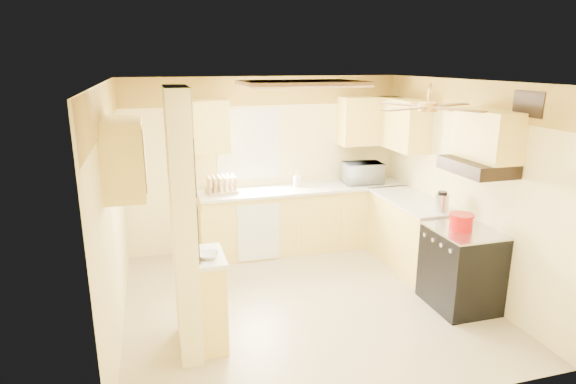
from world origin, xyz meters
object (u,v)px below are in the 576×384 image
object	(u,v)px
bowl	(209,255)
dutch_oven	(461,222)
stove	(461,268)
kettle	(442,202)
microwave	(363,173)

from	to	relation	value
bowl	dutch_oven	size ratio (longest dim) A/B	0.73
stove	dutch_oven	xyz separation A→B (m)	(-0.05, 0.02, 0.55)
bowl	kettle	world-z (taller)	kettle
microwave	bowl	distance (m)	3.39
microwave	kettle	bearing A→B (deg)	105.15
stove	kettle	size ratio (longest dim) A/B	3.60
kettle	microwave	bearing A→B (deg)	101.35
stove	dutch_oven	size ratio (longest dim) A/B	3.41
bowl	microwave	bearing A→B (deg)	40.99
microwave	kettle	distance (m)	1.61
dutch_oven	kettle	world-z (taller)	kettle
microwave	bowl	size ratio (longest dim) A/B	2.84
stove	microwave	bearing A→B (deg)	96.66
stove	microwave	world-z (taller)	microwave
dutch_oven	microwave	bearing A→B (deg)	95.49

